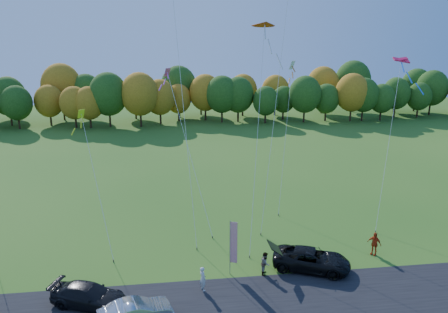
{
  "coord_description": "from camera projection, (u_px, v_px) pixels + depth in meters",
  "views": [
    {
      "loc": [
        -4.43,
        -28.19,
        16.87
      ],
      "look_at": [
        0.0,
        6.0,
        7.0
      ],
      "focal_mm": 35.0,
      "sensor_mm": 36.0,
      "label": 1
    }
  ],
  "objects": [
    {
      "name": "person_tailgate_b",
      "position": [
        265.0,
        263.0,
        31.38
      ],
      "size": [
        0.86,
        0.98,
        1.69
      ],
      "primitive_type": "imported",
      "rotation": [
        0.0,
        0.0,
        1.26
      ],
      "color": "gray",
      "rests_on": "ground"
    },
    {
      "name": "asphalt_strip",
      "position": [
        244.0,
        302.0,
        28.25
      ],
      "size": [
        90.0,
        6.0,
        0.01
      ],
      "primitive_type": "cube",
      "color": "black",
      "rests_on": "ground"
    },
    {
      "name": "person_east",
      "position": [
        374.0,
        244.0,
        34.08
      ],
      "size": [
        1.07,
        1.12,
        1.87
      ],
      "primitive_type": "imported",
      "rotation": [
        0.0,
        0.0,
        -0.84
      ],
      "color": "#BE3411",
      "rests_on": "ground"
    },
    {
      "name": "kite_diamond_white",
      "position": [
        286.0,
        137.0,
        42.18
      ],
      "size": [
        2.93,
        5.75,
        14.59
      ],
      "color": "#4C3F33",
      "rests_on": "ground"
    },
    {
      "name": "person_tailgate_a",
      "position": [
        203.0,
        279.0,
        29.39
      ],
      "size": [
        0.63,
        0.74,
        1.73
      ],
      "primitive_type": "imported",
      "rotation": [
        0.0,
        0.0,
        1.97
      ],
      "color": "silver",
      "rests_on": "ground"
    },
    {
      "name": "black_suv",
      "position": [
        312.0,
        259.0,
        32.02
      ],
      "size": [
        6.18,
        4.56,
        1.56
      ],
      "primitive_type": "imported",
      "rotation": [
        0.0,
        0.0,
        1.17
      ],
      "color": "black",
      "rests_on": "ground"
    },
    {
      "name": "silver_sedan",
      "position": [
        136.0,
        312.0,
        26.07
      ],
      "size": [
        4.66,
        2.71,
        1.45
      ],
      "primitive_type": "imported",
      "rotation": [
        0.0,
        0.0,
        1.85
      ],
      "color": "silver",
      "rests_on": "ground"
    },
    {
      "name": "feather_flag",
      "position": [
        233.0,
        242.0,
        30.84
      ],
      "size": [
        0.53,
        0.22,
        4.19
      ],
      "color": "#999999",
      "rests_on": "ground"
    },
    {
      "name": "tree_line",
      "position": [
        192.0,
        122.0,
        84.5
      ],
      "size": [
        116.0,
        12.0,
        10.0
      ],
      "primitive_type": null,
      "color": "#1E4711",
      "rests_on": "ground"
    },
    {
      "name": "dark_truck_a",
      "position": [
        89.0,
        295.0,
        27.76
      ],
      "size": [
        5.32,
        3.63,
        1.43
      ],
      "primitive_type": "imported",
      "rotation": [
        0.0,
        0.0,
        1.21
      ],
      "color": "black",
      "rests_on": "ground"
    },
    {
      "name": "ground",
      "position": [
        234.0,
        270.0,
        32.07
      ],
      "size": [
        160.0,
        160.0,
        0.0
      ],
      "primitive_type": "plane",
      "color": "#285D18"
    },
    {
      "name": "kite_delta_blue",
      "position": [
        179.0,
        58.0,
        35.25
      ],
      "size": [
        3.3,
        9.99,
        29.56
      ],
      "color": "#4C3F33",
      "rests_on": "ground"
    },
    {
      "name": "kite_delta_red",
      "position": [
        258.0,
        129.0,
        36.42
      ],
      "size": [
        4.14,
        11.0,
        18.79
      ],
      "color": "#4C3F33",
      "rests_on": "ground"
    },
    {
      "name": "kite_diamond_pink",
      "position": [
        189.0,
        151.0,
        38.3
      ],
      "size": [
        3.99,
        7.61,
        14.1
      ],
      "color": "#4C3F33",
      "rests_on": "ground"
    },
    {
      "name": "kite_diamond_yellow",
      "position": [
        96.0,
        183.0,
        34.62
      ],
      "size": [
        3.27,
        6.96,
        11.08
      ],
      "color": "#4C3F33",
      "rests_on": "ground"
    },
    {
      "name": "kite_parafoil_rainbow",
      "position": [
        389.0,
        142.0,
        39.2
      ],
      "size": [
        5.67,
        6.65,
        14.96
      ],
      "color": "#4C3F33",
      "rests_on": "ground"
    },
    {
      "name": "kite_parafoil_orange",
      "position": [
        281.0,
        57.0,
        38.93
      ],
      "size": [
        7.18,
        11.27,
        29.86
      ],
      "color": "#4C3F33",
      "rests_on": "ground"
    }
  ]
}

